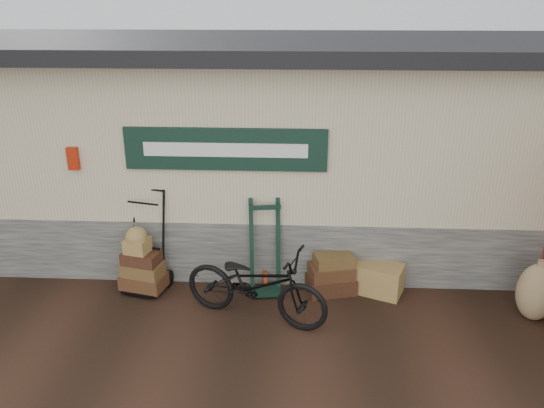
{
  "coord_description": "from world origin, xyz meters",
  "views": [
    {
      "loc": [
        0.64,
        -5.53,
        3.76
      ],
      "look_at": [
        0.3,
        0.9,
        1.24
      ],
      "focal_mm": 35.0,
      "sensor_mm": 36.0,
      "label": 1
    }
  ],
  "objects_px": {
    "green_barrow": "(265,247)",
    "wicker_hamper": "(378,278)",
    "bicycle": "(255,280)",
    "porter_trolley": "(146,240)",
    "suitcase_stack": "(331,273)"
  },
  "relations": [
    {
      "from": "porter_trolley",
      "to": "green_barrow",
      "type": "bearing_deg",
      "value": 13.03
    },
    {
      "from": "green_barrow",
      "to": "wicker_hamper",
      "type": "relative_size",
      "value": 2.05
    },
    {
      "from": "wicker_hamper",
      "to": "porter_trolley",
      "type": "bearing_deg",
      "value": 180.0
    },
    {
      "from": "wicker_hamper",
      "to": "bicycle",
      "type": "bearing_deg",
      "value": -155.79
    },
    {
      "from": "green_barrow",
      "to": "wicker_hamper",
      "type": "height_order",
      "value": "green_barrow"
    },
    {
      "from": "wicker_hamper",
      "to": "green_barrow",
      "type": "bearing_deg",
      "value": -179.7
    },
    {
      "from": "suitcase_stack",
      "to": "bicycle",
      "type": "height_order",
      "value": "bicycle"
    },
    {
      "from": "green_barrow",
      "to": "wicker_hamper",
      "type": "xyz_separation_m",
      "value": [
        1.53,
        0.01,
        -0.44
      ]
    },
    {
      "from": "green_barrow",
      "to": "bicycle",
      "type": "height_order",
      "value": "green_barrow"
    },
    {
      "from": "porter_trolley",
      "to": "suitcase_stack",
      "type": "bearing_deg",
      "value": 12.88
    },
    {
      "from": "suitcase_stack",
      "to": "green_barrow",
      "type": "bearing_deg",
      "value": 179.3
    },
    {
      "from": "porter_trolley",
      "to": "wicker_hamper",
      "type": "bearing_deg",
      "value": 13.32
    },
    {
      "from": "green_barrow",
      "to": "bicycle",
      "type": "distance_m",
      "value": 0.73
    },
    {
      "from": "green_barrow",
      "to": "bicycle",
      "type": "bearing_deg",
      "value": -104.17
    },
    {
      "from": "suitcase_stack",
      "to": "wicker_hamper",
      "type": "height_order",
      "value": "suitcase_stack"
    }
  ]
}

